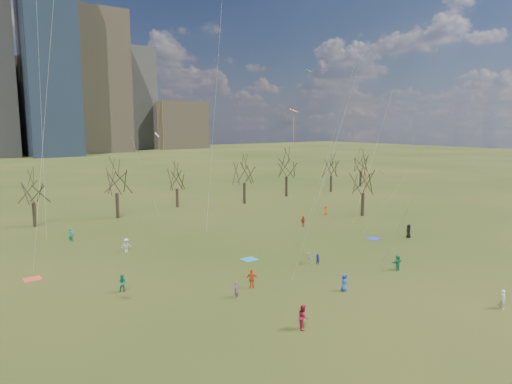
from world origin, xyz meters
TOP-DOWN VIEW (x-y plane):
  - ground at (0.00, 0.00)m, footprint 500.00×500.00m
  - bare_tree_row at (-0.09, 37.22)m, footprint 113.04×29.80m
  - blanket_teal at (-3.00, 9.15)m, footprint 1.60×1.50m
  - blanket_navy at (15.54, 7.04)m, footprint 1.60×1.50m
  - blanket_crimson at (-23.82, 16.31)m, footprint 1.60×1.50m
  - person_0 at (-1.66, -3.78)m, footprint 0.83×0.58m
  - person_1 at (5.92, -14.17)m, footprint 0.66×0.69m
  - person_2 at (-9.83, -7.36)m, footprint 1.12×1.16m
  - person_3 at (1.91, 4.79)m, footprint 0.61×0.74m
  - person_4 at (-7.98, 1.71)m, footprint 1.13×0.94m
  - person_5 at (7.14, -2.97)m, footprint 1.58×0.54m
  - person_6 at (19.70, 4.67)m, footprint 0.92×1.05m
  - person_7 at (-10.47, 0.63)m, footprint 0.51×0.61m
  - person_8 at (1.86, 3.33)m, footprint 0.52×0.63m
  - person_9 at (-13.00, 20.12)m, footprint 1.19×0.86m
  - person_10 at (12.93, 17.95)m, footprint 0.92×0.40m
  - person_12 at (22.02, 22.38)m, footprint 0.75×0.85m
  - person_13 at (-17.05, 28.72)m, footprint 0.79×0.79m
  - person_14 at (-17.93, 7.68)m, footprint 1.02×0.94m
  - kites_airborne at (0.59, 12.75)m, footprint 52.75×42.54m

SIDE VIEW (x-z plane):
  - ground at x=0.00m, z-range 0.00..0.00m
  - blanket_teal at x=-3.00m, z-range 0.00..0.03m
  - blanket_navy at x=15.54m, z-range 0.00..0.03m
  - blanket_crimson at x=-23.82m, z-range 0.00..0.03m
  - person_3 at x=1.91m, z-range 0.00..0.99m
  - person_8 at x=1.86m, z-range 0.00..1.18m
  - person_7 at x=-10.47m, z-range 0.00..1.42m
  - person_12 at x=22.02m, z-range 0.00..1.46m
  - person_10 at x=12.93m, z-range 0.00..1.55m
  - person_1 at x=5.92m, z-range 0.00..1.59m
  - person_0 at x=-1.66m, z-range 0.00..1.61m
  - person_9 at x=-13.00m, z-range 0.00..1.65m
  - person_5 at x=7.14m, z-range 0.00..1.68m
  - person_14 at x=-17.93m, z-range 0.00..1.68m
  - person_4 at x=-7.98m, z-range 0.00..1.81m
  - person_6 at x=19.70m, z-range 0.00..1.82m
  - person_13 at x=-17.05m, z-range 0.00..1.85m
  - person_2 at x=-9.83m, z-range 0.00..1.88m
  - bare_tree_row at x=-0.09m, z-range 1.37..10.87m
  - kites_airborne at x=0.59m, z-range -3.31..32.43m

